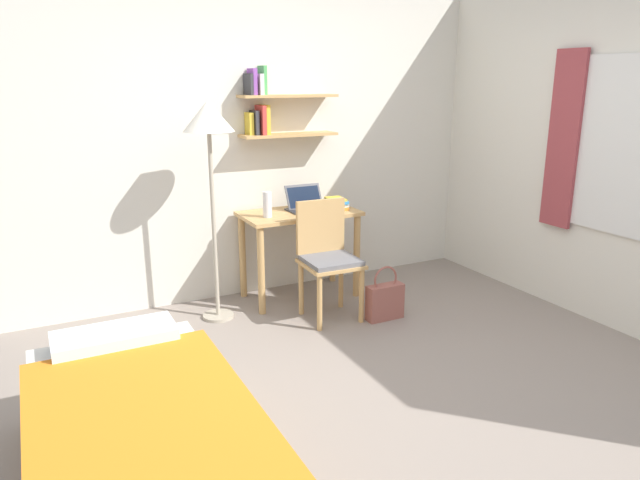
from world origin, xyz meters
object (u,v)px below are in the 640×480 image
(bed, at_px, (145,455))
(laptop, at_px, (306,204))
(standing_lamp, at_px, (209,130))
(handbag, at_px, (385,300))
(desk, at_px, (299,229))
(water_bottle, at_px, (267,204))
(book_stack, at_px, (335,204))
(desk_chair, at_px, (327,254))

(bed, distance_m, laptop, 2.74)
(standing_lamp, bearing_deg, laptop, 11.54)
(bed, relative_size, laptop, 5.65)
(standing_lamp, distance_m, handbag, 1.84)
(desk, bearing_deg, bed, -130.06)
(desk, xyz_separation_m, handbag, (0.38, -0.75, -0.44))
(bed, height_order, water_bottle, water_bottle)
(standing_lamp, relative_size, handbag, 3.85)
(water_bottle, xyz_separation_m, handbag, (0.68, -0.69, -0.69))
(book_stack, bearing_deg, laptop, 162.05)
(book_stack, distance_m, handbag, 0.96)
(desk, bearing_deg, standing_lamp, -170.25)
(book_stack, bearing_deg, handbag, -85.40)
(bed, xyz_separation_m, book_stack, (1.99, 1.95, 0.55))
(laptop, relative_size, book_stack, 1.36)
(water_bottle, bearing_deg, laptop, 14.55)
(standing_lamp, xyz_separation_m, handbag, (1.15, -0.62, -1.30))
(desk_chair, bearing_deg, laptop, 82.52)
(water_bottle, bearing_deg, desk, 10.90)
(standing_lamp, bearing_deg, desk, 9.75)
(bed, relative_size, book_stack, 7.67)
(desk, relative_size, desk_chair, 1.06)
(laptop, height_order, water_bottle, same)
(water_bottle, xyz_separation_m, book_stack, (0.63, 0.02, -0.06))
(desk_chair, relative_size, handbag, 2.11)
(standing_lamp, distance_m, book_stack, 1.28)
(water_bottle, distance_m, handbag, 1.20)
(desk_chair, relative_size, laptop, 2.79)
(handbag, bearing_deg, laptop, 110.42)
(laptop, bearing_deg, handbag, -69.58)
(bed, relative_size, water_bottle, 8.96)
(laptop, distance_m, handbag, 1.06)
(desk, height_order, book_stack, book_stack)
(desk, bearing_deg, laptop, 27.10)
(laptop, height_order, handbag, laptop)
(desk, bearing_deg, water_bottle, -169.10)
(book_stack, xyz_separation_m, handbag, (0.06, -0.72, -0.64))
(standing_lamp, bearing_deg, handbag, -28.29)
(bed, distance_m, handbag, 2.39)
(desk, distance_m, desk_chair, 0.49)
(standing_lamp, bearing_deg, book_stack, 5.10)
(bed, bearing_deg, desk, 49.94)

